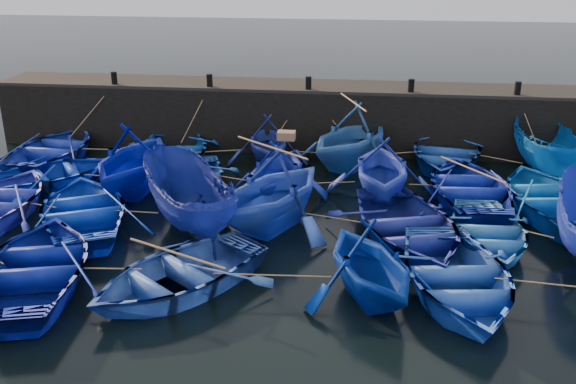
# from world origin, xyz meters

# --- Properties ---
(ground) EXTENTS (120.00, 120.00, 0.00)m
(ground) POSITION_xyz_m (0.00, 0.00, 0.00)
(ground) COLOR black
(ground) RESTS_ON ground
(quay_wall) EXTENTS (26.00, 2.50, 2.50)m
(quay_wall) POSITION_xyz_m (0.00, 10.50, 1.25)
(quay_wall) COLOR black
(quay_wall) RESTS_ON ground
(quay_top) EXTENTS (26.00, 2.50, 0.12)m
(quay_top) POSITION_xyz_m (0.00, 10.50, 2.56)
(quay_top) COLOR black
(quay_top) RESTS_ON quay_wall
(bollard_0) EXTENTS (0.24, 0.24, 0.50)m
(bollard_0) POSITION_xyz_m (-8.00, 9.60, 2.87)
(bollard_0) COLOR black
(bollard_0) RESTS_ON quay_top
(bollard_1) EXTENTS (0.24, 0.24, 0.50)m
(bollard_1) POSITION_xyz_m (-4.00, 9.60, 2.87)
(bollard_1) COLOR black
(bollard_1) RESTS_ON quay_top
(bollard_2) EXTENTS (0.24, 0.24, 0.50)m
(bollard_2) POSITION_xyz_m (0.00, 9.60, 2.87)
(bollard_2) COLOR black
(bollard_2) RESTS_ON quay_top
(bollard_3) EXTENTS (0.24, 0.24, 0.50)m
(bollard_3) POSITION_xyz_m (4.00, 9.60, 2.87)
(bollard_3) COLOR black
(bollard_3) RESTS_ON quay_top
(bollard_4) EXTENTS (0.24, 0.24, 0.50)m
(bollard_4) POSITION_xyz_m (8.00, 9.60, 2.87)
(bollard_4) COLOR black
(bollard_4) RESTS_ON quay_top
(boat_0) EXTENTS (4.02, 5.43, 1.09)m
(boat_0) POSITION_xyz_m (-9.71, 7.20, 0.54)
(boat_0) COLOR navy
(boat_0) RESTS_ON ground
(boat_1) EXTENTS (5.21, 6.35, 1.15)m
(boat_1) POSITION_xyz_m (-5.00, 7.30, 0.57)
(boat_1) COLOR #0A418F
(boat_1) RESTS_ON ground
(boat_2) EXTENTS (3.80, 4.21, 1.94)m
(boat_2) POSITION_xyz_m (-1.38, 7.89, 0.97)
(boat_2) COLOR navy
(boat_2) RESTS_ON ground
(boat_3) EXTENTS (5.97, 6.23, 2.53)m
(boat_3) POSITION_xyz_m (1.81, 7.87, 1.27)
(boat_3) COLOR #2A5FAA
(boat_3) RESTS_ON ground
(boat_4) EXTENTS (4.81, 6.06, 1.13)m
(boat_4) POSITION_xyz_m (5.40, 8.53, 0.57)
(boat_4) COLOR navy
(boat_4) RESTS_ON ground
(boat_5) EXTENTS (2.35, 5.44, 2.06)m
(boat_5) POSITION_xyz_m (8.94, 7.53, 1.03)
(boat_5) COLOR #064D90
(boat_5) RESTS_ON ground
(boat_6) EXTENTS (5.94, 5.82, 1.01)m
(boat_6) POSITION_xyz_m (-8.54, 4.38, 0.50)
(boat_6) COLOR #072AB8
(boat_6) RESTS_ON ground
(boat_7) EXTENTS (4.45, 5.06, 2.51)m
(boat_7) POSITION_xyz_m (-5.39, 4.29, 1.26)
(boat_7) COLOR #011099
(boat_7) RESTS_ON ground
(boat_8) EXTENTS (3.74, 4.75, 0.89)m
(boat_8) POSITION_xyz_m (-3.50, 4.81, 0.45)
(boat_8) COLOR blue
(boat_8) RESTS_ON ground
(boat_9) EXTENTS (3.80, 4.27, 2.05)m
(boat_9) POSITION_xyz_m (-0.51, 4.44, 1.02)
(boat_9) COLOR #1526A0
(boat_9) RESTS_ON ground
(boat_10) EXTENTS (3.84, 4.41, 2.26)m
(boat_10) POSITION_xyz_m (2.94, 4.80, 1.13)
(boat_10) COLOR blue
(boat_10) RESTS_ON ground
(boat_11) EXTENTS (4.20, 5.64, 1.12)m
(boat_11) POSITION_xyz_m (5.82, 4.82, 0.56)
(boat_11) COLOR navy
(boat_11) RESTS_ON ground
(boat_12) EXTENTS (4.55, 5.86, 1.12)m
(boat_12) POSITION_xyz_m (8.25, 4.21, 0.56)
(boat_12) COLOR #0C5BB5
(boat_12) RESTS_ON ground
(boat_14) EXTENTS (5.71, 6.43, 1.10)m
(boat_14) POSITION_xyz_m (-5.95, 1.41, 0.55)
(boat_14) COLOR #082EBF
(boat_14) RESTS_ON ground
(boat_15) EXTENTS (4.60, 5.55, 2.06)m
(boat_15) POSITION_xyz_m (-2.75, 1.40, 1.03)
(boat_15) COLOR navy
(boat_15) RESTS_ON ground
(boat_16) EXTENTS (5.81, 6.10, 2.51)m
(boat_16) POSITION_xyz_m (-0.32, 1.94, 1.25)
(boat_16) COLOR blue
(boat_16) RESTS_ON ground
(boat_17) EXTENTS (5.32, 6.37, 1.14)m
(boat_17) POSITION_xyz_m (3.62, 1.36, 0.57)
(boat_17) COLOR navy
(boat_17) RESTS_ON ground
(boat_18) EXTENTS (3.27, 4.47, 0.91)m
(boat_18) POSITION_xyz_m (5.88, 1.49, 0.45)
(boat_18) COLOR blue
(boat_18) RESTS_ON ground
(boat_21) EXTENTS (5.22, 6.31, 1.13)m
(boat_21) POSITION_xyz_m (-5.56, -2.23, 0.57)
(boat_21) COLOR navy
(boat_21) RESTS_ON ground
(boat_22) EXTENTS (5.73, 5.97, 1.01)m
(boat_22) POSITION_xyz_m (-2.05, -2.06, 0.50)
(boat_22) COLOR #2E52B1
(boat_22) RESTS_ON ground
(boat_23) EXTENTS (4.57, 4.83, 2.01)m
(boat_23) POSITION_xyz_m (2.59, -1.87, 1.00)
(boat_23) COLOR navy
(boat_23) RESTS_ON ground
(boat_24) EXTENTS (4.48, 5.76, 1.09)m
(boat_24) POSITION_xyz_m (4.66, -1.45, 0.55)
(boat_24) COLOR blue
(boat_24) RESTS_ON ground
(wooden_crate) EXTENTS (0.57, 0.42, 0.27)m
(wooden_crate) POSITION_xyz_m (-0.21, 4.44, 2.18)
(wooden_crate) COLOR brown
(wooden_crate) RESTS_ON boat_9
(mooring_ropes) EXTENTS (18.70, 11.99, 2.10)m
(mooring_ropes) POSITION_xyz_m (-0.27, 4.91, 0.87)
(mooring_ropes) COLOR tan
(mooring_ropes) RESTS_ON ground
(loose_oars) EXTENTS (10.13, 12.01, 1.58)m
(loose_oars) POSITION_xyz_m (1.31, 3.14, 1.82)
(loose_oars) COLOR #99724C
(loose_oars) RESTS_ON ground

